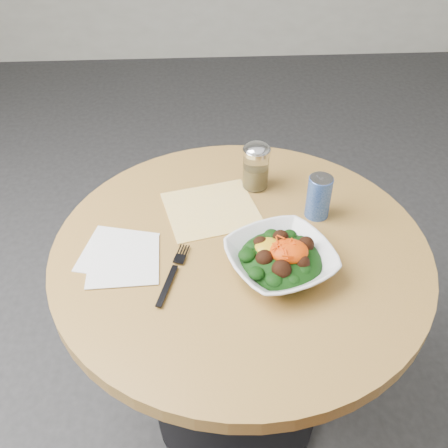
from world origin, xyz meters
name	(u,v)px	position (x,y,z in m)	size (l,w,h in m)	color
ground	(236,408)	(0.00, 0.00, 0.00)	(6.00, 6.00, 0.00)	#2A2A2D
table	(239,299)	(0.00, 0.00, 0.55)	(0.90, 0.90, 0.75)	black
cloth_napkin	(211,209)	(-0.06, 0.14, 0.75)	(0.23, 0.21, 0.00)	#F0A50C
paper_napkins	(121,256)	(-0.28, -0.03, 0.75)	(0.20, 0.21, 0.00)	white
salad_bowl	(280,259)	(0.08, -0.09, 0.78)	(0.30, 0.30, 0.09)	white
fork	(173,272)	(-0.16, -0.09, 0.76)	(0.07, 0.19, 0.00)	black
spice_shaker	(256,166)	(0.06, 0.23, 0.81)	(0.07, 0.07, 0.13)	silver
beverage_can	(319,197)	(0.20, 0.10, 0.81)	(0.06, 0.06, 0.12)	navy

